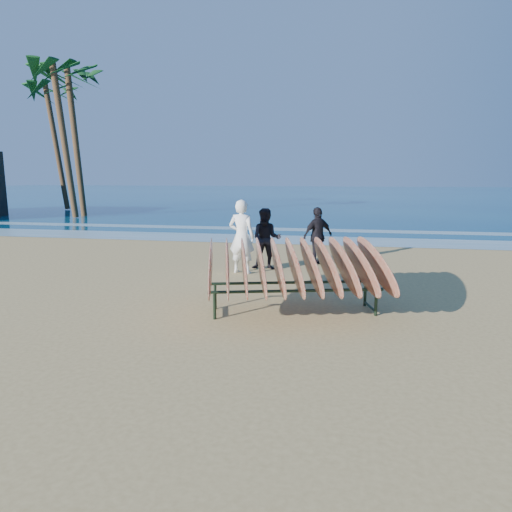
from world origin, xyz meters
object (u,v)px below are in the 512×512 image
(palm_mid, at_px, (60,76))
(palm_right, at_px, (53,94))
(person_dark_a, at_px, (266,239))
(person_dark_b, at_px, (318,236))
(surfboard_rack, at_px, (294,265))
(palm_left, at_px, (71,78))
(person_white, at_px, (242,237))

(palm_mid, relative_size, palm_right, 0.99)
(person_dark_a, bearing_deg, person_dark_b, 31.26)
(person_dark_a, relative_size, palm_right, 0.18)
(surfboard_rack, bearing_deg, person_dark_b, 73.12)
(person_dark_b, bearing_deg, palm_left, -79.38)
(surfboard_rack, xyz_separation_m, palm_right, (-19.67, 22.21, 7.32))
(person_white, distance_m, person_dark_b, 2.47)
(person_dark_b, relative_size, palm_right, 0.18)
(person_white, xyz_separation_m, palm_mid, (-13.47, 13.10, 7.17))
(surfboard_rack, distance_m, person_white, 3.69)
(palm_left, xyz_separation_m, palm_right, (-4.38, 4.55, -0.04))
(person_dark_a, distance_m, palm_mid, 20.15)
(person_dark_b, xyz_separation_m, palm_right, (-19.83, 17.37, 7.39))
(person_dark_a, bearing_deg, palm_left, 130.85)
(person_white, height_order, palm_left, palm_left)
(person_white, height_order, person_dark_a, person_white)
(person_white, height_order, palm_mid, palm_mid)
(palm_mid, bearing_deg, person_dark_b, -36.85)
(surfboard_rack, xyz_separation_m, person_dark_a, (-1.17, 3.87, -0.06))
(palm_left, bearing_deg, palm_right, 133.92)
(palm_mid, distance_m, palm_right, 7.36)
(person_white, bearing_deg, palm_left, -36.96)
(person_dark_b, distance_m, palm_mid, 20.55)
(palm_left, distance_m, palm_mid, 1.31)
(person_white, relative_size, palm_right, 0.21)
(palm_mid, bearing_deg, surfboard_rack, -47.11)
(person_dark_a, relative_size, person_dark_b, 1.01)
(person_dark_b, xyz_separation_m, palm_mid, (-15.37, 11.52, 7.31))
(palm_mid, bearing_deg, palm_left, 93.81)
(person_white, relative_size, person_dark_a, 1.16)
(person_dark_b, bearing_deg, person_dark_a, -3.64)
(person_white, bearing_deg, palm_mid, -34.44)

